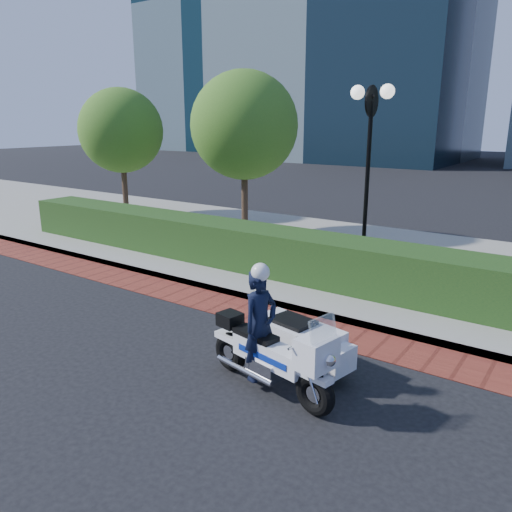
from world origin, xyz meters
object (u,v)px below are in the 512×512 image
Objects in this scene: lamppost at (369,149)px; tree_a at (121,131)px; police_motorcycle at (281,341)px; tree_b at (244,126)px.

tree_a is at bearing 172.59° from lamppost.
police_motorcycle is (1.17, -5.59, -2.35)m from lamppost.
tree_b is 9.35m from police_motorcycle.
lamppost is at bearing -7.41° from tree_a.
tree_b is (5.50, 0.00, 0.21)m from tree_a.
lamppost is at bearing -16.11° from tree_b.
tree_a is at bearing 159.68° from police_motorcycle.
tree_b is at bearing 163.89° from lamppost.
tree_b reaches higher than lamppost.
police_motorcycle is (5.67, -6.89, -2.82)m from tree_b.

